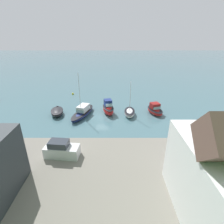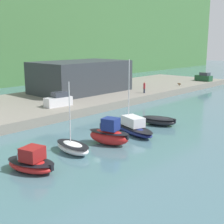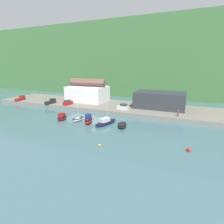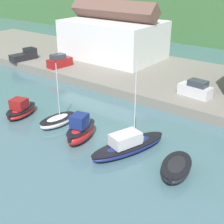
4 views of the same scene
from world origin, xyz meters
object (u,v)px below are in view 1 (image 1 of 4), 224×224
object	(u,v)px
moored_boat_0	(155,110)
parked_car_0	(62,150)
moored_boat_1	(130,112)
moored_boat_4	(57,112)
moored_boat_3	(83,112)
mooring_buoy_0	(73,94)
moored_boat_2	(108,108)

from	to	relation	value
moored_boat_0	parked_car_0	size ratio (longest dim) A/B	1.19
moored_boat_1	moored_boat_4	distance (m)	14.92
moored_boat_0	moored_boat_3	bearing A→B (deg)	-11.30
moored_boat_4	mooring_buoy_0	world-z (taller)	moored_boat_4
parked_car_0	moored_boat_2	bearing A→B (deg)	166.55
moored_boat_4	parked_car_0	distance (m)	15.98
moored_boat_2	parked_car_0	distance (m)	16.69
moored_boat_3	parked_car_0	bearing A→B (deg)	107.12
moored_boat_4	parked_car_0	size ratio (longest dim) A/B	1.17
moored_boat_0	moored_boat_4	world-z (taller)	moored_boat_0
moored_boat_1	moored_boat_4	size ratio (longest dim) A/B	1.41
parked_car_0	moored_boat_4	bearing A→B (deg)	-155.78
moored_boat_2	moored_boat_4	distance (m)	10.55
moored_boat_3	parked_car_0	world-z (taller)	moored_boat_3
moored_boat_1	moored_boat_2	distance (m)	4.52
moored_boat_3	moored_boat_4	world-z (taller)	moored_boat_3
moored_boat_0	mooring_buoy_0	world-z (taller)	moored_boat_0
moored_boat_2	mooring_buoy_0	size ratio (longest dim) A/B	10.15
moored_boat_0	moored_boat_2	size ratio (longest dim) A/B	1.02
moored_boat_2	moored_boat_3	size ratio (longest dim) A/B	0.57
moored_boat_1	mooring_buoy_0	xyz separation A→B (m)	(14.44, -13.45, -0.34)
moored_boat_3	moored_boat_1	bearing A→B (deg)	-160.67
moored_boat_0	moored_boat_2	xyz separation A→B (m)	(9.80, 0.03, 0.32)
moored_boat_4	mooring_buoy_0	xyz separation A→B (m)	(-0.48, -13.24, -0.35)
moored_boat_0	parked_car_0	xyz separation A→B (m)	(15.24, 15.78, 1.41)
moored_boat_0	moored_boat_2	distance (m)	9.81
moored_boat_1	parked_car_0	size ratio (longest dim) A/B	1.64
moored_boat_4	mooring_buoy_0	size ratio (longest dim) A/B	10.17
moored_boat_0	mooring_buoy_0	bearing A→B (deg)	-47.84
moored_boat_1	moored_boat_4	world-z (taller)	moored_boat_1
moored_boat_1	moored_boat_3	xyz separation A→B (m)	(9.57, 0.19, 0.16)
moored_boat_2	moored_boat_4	world-z (taller)	moored_boat_2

